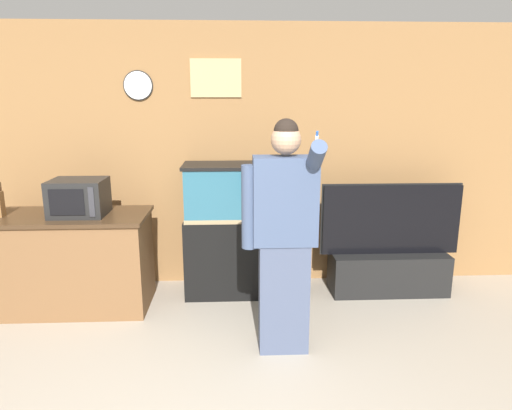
% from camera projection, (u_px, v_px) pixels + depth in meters
% --- Properties ---
extents(wall_back_paneled, '(10.00, 0.08, 2.60)m').
position_uv_depth(wall_back_paneled, '(205.00, 158.00, 4.58)').
color(wall_back_paneled, olive).
rests_on(wall_back_paneled, ground_plane).
extents(counter_island, '(1.53, 0.68, 0.88)m').
position_uv_depth(counter_island, '(65.00, 262.00, 4.15)').
color(counter_island, brown).
rests_on(counter_island, ground_plane).
extents(microwave, '(0.47, 0.39, 0.32)m').
position_uv_depth(microwave, '(79.00, 197.00, 4.00)').
color(microwave, black).
rests_on(microwave, counter_island).
extents(aquarium_on_stand, '(1.13, 0.48, 1.29)m').
position_uv_depth(aquarium_on_stand, '(243.00, 229.00, 4.44)').
color(aquarium_on_stand, black).
rests_on(aquarium_on_stand, ground_plane).
extents(tv_on_stand, '(1.37, 0.40, 1.10)m').
position_uv_depth(tv_on_stand, '(388.00, 261.00, 4.51)').
color(tv_on_stand, black).
rests_on(tv_on_stand, ground_plane).
extents(person_standing, '(0.55, 0.42, 1.76)m').
position_uv_depth(person_standing, '(283.00, 235.00, 3.33)').
color(person_standing, '#424C66').
rests_on(person_standing, ground_plane).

